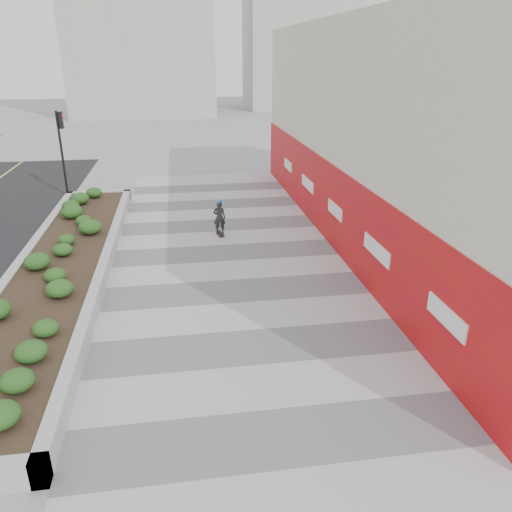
% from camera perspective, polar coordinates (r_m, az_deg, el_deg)
% --- Properties ---
extents(ground, '(160.00, 160.00, 0.00)m').
position_cam_1_polar(ground, '(11.11, 1.09, -15.25)').
color(ground, gray).
rests_on(ground, ground).
extents(walkway, '(8.00, 36.00, 0.01)m').
position_cam_1_polar(walkway, '(13.58, -1.10, -7.63)').
color(walkway, '#A8A8AD').
rests_on(walkway, ground).
extents(building, '(6.04, 24.08, 8.00)m').
position_cam_1_polar(building, '(19.82, 17.23, 13.12)').
color(building, beige).
rests_on(building, ground).
extents(planter, '(3.00, 18.00, 0.90)m').
position_cam_1_polar(planter, '(17.37, -21.30, -0.84)').
color(planter, '#9E9EA0').
rests_on(planter, ground).
extents(traffic_signal_near, '(0.33, 0.28, 4.20)m').
position_cam_1_polar(traffic_signal_near, '(27.09, -21.33, 12.18)').
color(traffic_signal_near, black).
rests_on(traffic_signal_near, ground).
extents(distant_bldg_north_l, '(16.00, 12.00, 20.00)m').
position_cam_1_polar(distant_bldg_north_l, '(63.87, -13.13, 24.49)').
color(distant_bldg_north_l, '#ADAAA3').
rests_on(distant_bldg_north_l, ground).
extents(distant_bldg_north_r, '(14.00, 10.00, 24.00)m').
position_cam_1_polar(distant_bldg_north_r, '(70.86, 5.22, 26.25)').
color(distant_bldg_north_r, '#ADAAA3').
rests_on(distant_bldg_north_r, ground).
extents(manhole_cover, '(0.44, 0.44, 0.01)m').
position_cam_1_polar(manhole_cover, '(13.65, 1.00, -7.48)').
color(manhole_cover, '#595654').
rests_on(manhole_cover, ground).
extents(skateboarder, '(0.54, 0.74, 1.48)m').
position_cam_1_polar(skateboarder, '(19.84, -4.20, 4.44)').
color(skateboarder, beige).
rests_on(skateboarder, ground).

